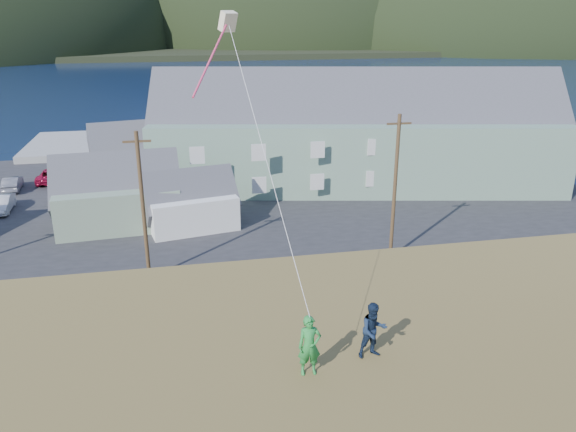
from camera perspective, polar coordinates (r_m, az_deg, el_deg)
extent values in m
plane|color=#0A1638|center=(34.92, -8.07, -7.01)|extent=(900.00, 900.00, 0.00)
cube|color=#4C3D19|center=(33.12, -7.84, -8.48)|extent=(110.00, 8.00, 0.10)
cube|color=#28282B|center=(50.66, -9.31, 1.68)|extent=(72.00, 36.00, 0.12)
cube|color=gray|center=(72.93, -14.88, 7.20)|extent=(26.00, 14.00, 0.90)
cube|color=black|center=(361.46, -11.61, 17.23)|extent=(900.00, 320.00, 2.00)
ellipsoid|color=black|center=(331.97, -15.19, 16.92)|extent=(200.00, 180.00, 100.00)
ellipsoid|color=black|center=(329.26, 1.28, 17.55)|extent=(230.00, 207.00, 142.60)
ellipsoid|color=black|center=(351.77, 20.63, 16.51)|extent=(280.00, 252.00, 134.40)
cube|color=slate|center=(54.10, 6.77, 6.57)|extent=(38.69, 17.75, 6.40)
cube|color=#47474C|center=(53.20, 6.99, 11.71)|extent=(39.12, 17.57, 10.38)
cube|color=gray|center=(45.43, -16.81, 1.13)|extent=(9.47, 6.71, 3.21)
cube|color=#47474C|center=(44.74, -17.12, 4.05)|extent=(9.96, 6.55, 5.81)
cube|color=white|center=(43.73, -9.83, 0.55)|extent=(7.22, 5.78, 2.58)
cube|color=#47474C|center=(43.14, -9.97, 2.98)|extent=(7.71, 5.87, 4.59)
cube|color=gray|center=(57.59, -14.09, 5.29)|extent=(11.03, 7.89, 3.21)
cube|color=#47474C|center=(57.04, -14.30, 7.72)|extent=(11.51, 7.93, 5.96)
cylinder|color=#47331E|center=(34.53, -14.51, 0.79)|extent=(0.24, 0.24, 9.27)
cylinder|color=#47331E|center=(36.96, 10.79, 2.70)|extent=(0.24, 0.24, 9.72)
imported|color=slate|center=(58.25, -26.21, 3.00)|extent=(1.74, 4.07, 1.30)
imported|color=#A00E31|center=(59.63, -22.87, 3.86)|extent=(2.42, 4.88, 1.33)
imported|color=silver|center=(56.17, -16.67, 3.80)|extent=(2.24, 5.37, 1.55)
imported|color=silver|center=(53.65, -21.35, 2.46)|extent=(2.66, 5.36, 1.46)
imported|color=navy|center=(51.90, -7.96, 3.15)|extent=(2.31, 4.68, 1.53)
imported|color=silver|center=(52.32, -27.04, 1.12)|extent=(1.56, 4.06, 1.32)
imported|color=black|center=(58.17, -12.24, 4.71)|extent=(2.27, 4.59, 1.50)
imported|color=#38548C|center=(56.64, -8.39, 4.47)|extent=(1.46, 4.17, 1.37)
imported|color=black|center=(51.25, -13.49, 2.47)|extent=(2.30, 4.88, 1.38)
imported|color=#248736|center=(14.18, 2.19, -13.03)|extent=(0.59, 0.39, 1.59)
imported|color=#15233A|center=(14.98, 8.68, -11.42)|extent=(0.81, 0.66, 1.54)
cube|color=#FCEABF|center=(17.25, -6.13, 19.06)|extent=(0.60, 0.59, 0.60)
cylinder|color=#ED3E65|center=(15.99, -7.78, 15.71)|extent=(0.06, 0.06, 3.31)
cylinder|color=white|center=(14.97, -2.34, 6.11)|extent=(0.02, 0.02, 8.81)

